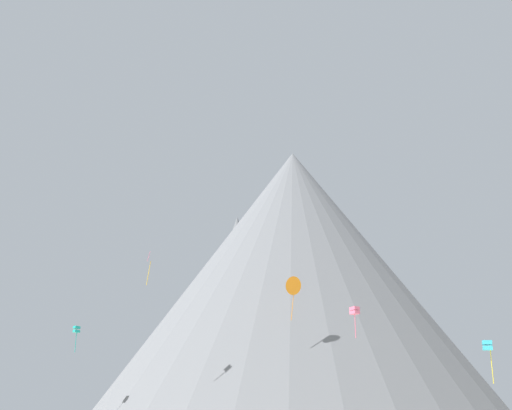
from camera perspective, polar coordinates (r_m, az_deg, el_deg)
name	(u,v)px	position (r m, az deg, el deg)	size (l,w,h in m)	color
rock_massif	(288,293)	(119.94, 2.85, -7.81)	(102.82, 102.82, 51.47)	slate
kite_rainbow_low	(355,311)	(63.48, 8.76, -9.31)	(1.00, 1.01, 2.98)	#E5668C
kite_cyan_low	(487,346)	(76.48, 19.87, -11.68)	(1.33, 1.32, 4.60)	#33BCDB
kite_black_low	(428,382)	(94.67, 15.00, -14.98)	(1.03, 0.88, 1.47)	black
kite_teal_mid	(76,330)	(97.47, -15.66, -10.64)	(1.14, 1.13, 3.74)	teal
kite_orange_mid	(293,286)	(89.71, 3.29, -7.18)	(2.69, 1.92, 6.13)	orange
kite_gold_low	(384,347)	(99.29, 11.34, -12.24)	(2.05, 0.99, 2.03)	gold
kite_pink_mid	(149,262)	(88.07, -9.52, -4.98)	(0.57, 0.60, 4.60)	pink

